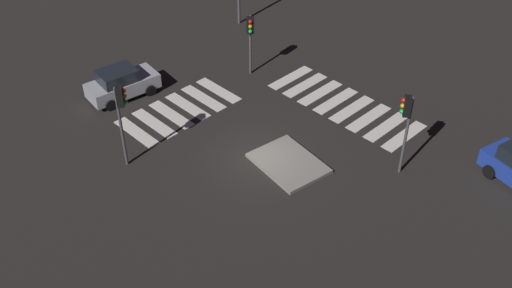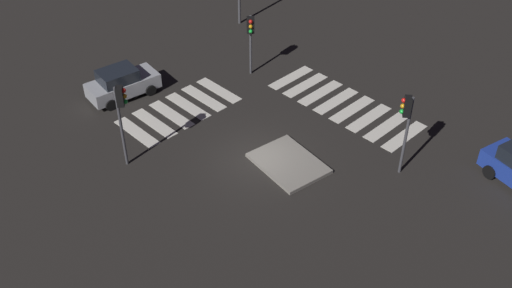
% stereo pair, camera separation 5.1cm
% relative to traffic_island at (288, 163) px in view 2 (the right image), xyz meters
% --- Properties ---
extents(ground_plane, '(80.00, 80.00, 0.00)m').
position_rel_traffic_island_xyz_m(ground_plane, '(1.37, 0.88, -0.09)').
color(ground_plane, black).
extents(traffic_island, '(3.87, 3.12, 0.18)m').
position_rel_traffic_island_xyz_m(traffic_island, '(0.00, 0.00, 0.00)').
color(traffic_island, gray).
rests_on(traffic_island, ground).
extents(car_silver, '(2.29, 4.17, 1.75)m').
position_rel_traffic_island_xyz_m(car_silver, '(10.72, 2.25, 0.77)').
color(car_silver, '#9EA0A5').
rests_on(car_silver, ground).
extents(traffic_light_south, '(0.53, 0.54, 4.29)m').
position_rel_traffic_island_xyz_m(traffic_light_south, '(-3.99, -3.35, 3.16)').
color(traffic_light_south, '#47474C').
rests_on(traffic_light_south, ground).
extents(traffic_light_east, '(0.53, 0.54, 3.76)m').
position_rel_traffic_island_xyz_m(traffic_light_east, '(7.34, -4.53, 2.76)').
color(traffic_light_east, '#47474C').
rests_on(traffic_light_east, ground).
extents(traffic_light_north, '(0.54, 0.53, 4.43)m').
position_rel_traffic_island_xyz_m(traffic_light_north, '(5.49, 5.48, 3.26)').
color(traffic_light_north, '#47474C').
rests_on(traffic_light_north, ground).
extents(crosswalk_near, '(8.75, 3.20, 0.02)m').
position_rel_traffic_island_xyz_m(crosswalk_near, '(1.37, -5.97, -0.08)').
color(crosswalk_near, silver).
rests_on(crosswalk_near, ground).
extents(crosswalk_side, '(3.20, 6.45, 0.02)m').
position_rel_traffic_island_xyz_m(crosswalk_side, '(7.37, 0.88, -0.08)').
color(crosswalk_side, silver).
rests_on(crosswalk_side, ground).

